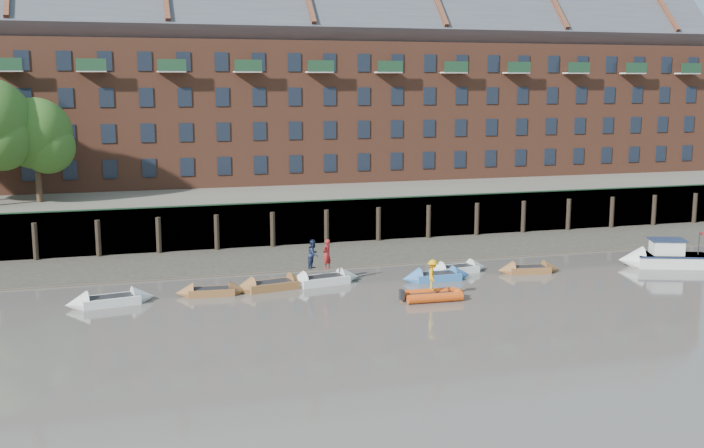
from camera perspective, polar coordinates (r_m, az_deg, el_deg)
name	(u,v)px	position (r m, az deg, el deg)	size (l,w,h in m)	color
ground	(479,325)	(41.15, 8.76, -6.93)	(220.00, 220.00, 0.00)	#5C554F
foreshore	(368,253)	(57.43, 1.12, -2.03)	(110.00, 8.00, 0.50)	#3D382F
mud_band	(384,263)	(54.27, 2.20, -2.74)	(110.00, 1.60, 0.10)	#4C4336
river_wall	(350,221)	(61.25, -0.11, 0.23)	(110.00, 1.23, 3.30)	#2D2A26
bank_terrace	(308,197)	(74.27, -3.07, 1.90)	(110.00, 28.00, 3.20)	#5E594D
apartment_terrace	(304,70)	(74.55, -3.34, 10.58)	(80.60, 15.56, 20.98)	brown
rowboat_0	(111,300)	(46.04, -16.38, -5.10)	(4.82, 2.12, 1.35)	silver
rowboat_1	(211,292)	(46.85, -9.71, -4.63)	(4.04, 1.49, 1.15)	brown
rowboat_2	(272,285)	(47.65, -5.58, -4.25)	(4.73, 2.10, 1.33)	brown
rowboat_3	(323,280)	(48.70, -2.04, -3.90)	(4.84, 2.14, 1.36)	silver
rowboat_4	(437,277)	(49.85, 5.88, -3.64)	(4.37, 1.31, 1.26)	#366CAE
rowboat_5	(456,269)	(51.97, 7.25, -3.13)	(4.27, 1.66, 1.21)	silver
rowboat_6	(529,269)	(52.70, 12.14, -3.10)	(4.14, 1.73, 1.16)	brown
rib_tender	(434,295)	(45.42, 5.72, -4.93)	(3.43, 1.72, 0.59)	#CE460F
motor_launch	(657,257)	(56.73, 20.39, -2.19)	(5.91, 3.66, 2.32)	silver
person_rower_a	(327,254)	(48.38, -1.76, -2.10)	(0.65, 0.42, 1.77)	maroon
person_rower_b	(313,254)	(48.44, -2.69, -2.10)	(0.85, 0.66, 1.75)	#19233F
person_rib_crew	(433,275)	(45.22, 5.62, -3.51)	(1.09, 0.62, 1.68)	orange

